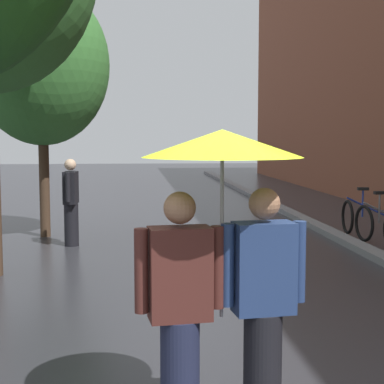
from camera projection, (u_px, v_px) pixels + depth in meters
kerb_strip at (299, 218)px, 14.00m from camera, size 0.30×36.00×0.12m
street_tree_2 at (42, 65)px, 11.38m from camera, size 2.63×2.63×4.96m
parked_bicycle_6 at (372, 216)px, 12.00m from camera, size 1.12×0.76×0.96m
couple_under_umbrella at (222, 238)px, 3.82m from camera, size 1.15×1.05×2.04m
pedestrian_walking_midground at (71, 202)px, 10.63m from camera, size 0.26×0.59×1.59m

